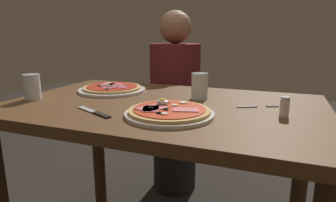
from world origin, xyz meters
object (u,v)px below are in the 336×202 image
(fork, at_px, (254,107))
(pizza_foreground, at_px, (169,112))
(dining_table, at_px, (163,133))
(water_glass_far, at_px, (32,88))
(salt_shaker, at_px, (285,107))
(diner_person, at_px, (175,109))
(knife, at_px, (96,113))
(water_glass_near, at_px, (200,88))
(pizza_across_left, at_px, (112,89))

(fork, bearing_deg, pizza_foreground, -139.57)
(dining_table, distance_m, water_glass_far, 0.57)
(salt_shaker, bearing_deg, dining_table, 175.76)
(diner_person, bearing_deg, fork, 130.29)
(fork, height_order, diner_person, diner_person)
(pizza_foreground, bearing_deg, diner_person, 108.36)
(knife, bearing_deg, water_glass_near, 51.82)
(water_glass_near, bearing_deg, water_glass_far, -158.15)
(pizza_foreground, relative_size, diner_person, 0.25)
(knife, xyz_separation_m, salt_shaker, (0.60, 0.19, 0.03))
(pizza_foreground, relative_size, pizza_across_left, 0.95)
(diner_person, bearing_deg, water_glass_near, 118.59)
(diner_person, bearing_deg, knife, 92.46)
(water_glass_near, bearing_deg, salt_shaker, -25.81)
(fork, distance_m, salt_shaker, 0.14)
(dining_table, relative_size, diner_person, 1.03)
(dining_table, height_order, salt_shaker, salt_shaker)
(fork, xyz_separation_m, salt_shaker, (0.10, -0.09, 0.03))
(fork, bearing_deg, dining_table, -169.72)
(fork, distance_m, knife, 0.58)
(pizza_foreground, distance_m, salt_shaker, 0.38)
(pizza_across_left, bearing_deg, pizza_foreground, -36.13)
(dining_table, bearing_deg, water_glass_far, -165.99)
(water_glass_near, height_order, water_glass_far, water_glass_near)
(water_glass_near, xyz_separation_m, knife, (-0.27, -0.35, -0.04))
(knife, xyz_separation_m, diner_person, (-0.04, 0.92, -0.22))
(dining_table, height_order, knife, knife)
(diner_person, bearing_deg, pizza_foreground, 108.36)
(pizza_foreground, xyz_separation_m, water_glass_near, (0.03, 0.28, 0.03))
(water_glass_near, bearing_deg, pizza_foreground, -95.81)
(dining_table, distance_m, water_glass_near, 0.24)
(water_glass_far, xyz_separation_m, salt_shaker, (0.97, 0.10, -0.01))
(water_glass_near, height_order, fork, water_glass_near)
(knife, bearing_deg, diner_person, 92.46)
(knife, bearing_deg, dining_table, 54.44)
(pizza_across_left, xyz_separation_m, diner_person, (0.11, 0.56, -0.23))
(pizza_across_left, relative_size, fork, 2.13)
(dining_table, bearing_deg, water_glass_near, 47.63)
(pizza_foreground, bearing_deg, pizza_across_left, 143.87)
(dining_table, bearing_deg, fork, 10.28)
(pizza_across_left, relative_size, water_glass_near, 2.91)
(water_glass_near, relative_size, salt_shaker, 1.61)
(water_glass_far, distance_m, diner_person, 0.93)
(salt_shaker, bearing_deg, fork, 136.67)
(dining_table, height_order, water_glass_far, water_glass_far)
(dining_table, height_order, diner_person, diner_person)
(pizza_across_left, bearing_deg, knife, -66.57)
(pizza_across_left, bearing_deg, dining_table, -23.35)
(water_glass_near, relative_size, knife, 0.59)
(salt_shaker, relative_size, diner_person, 0.06)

